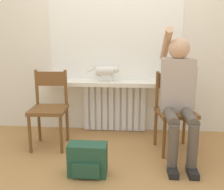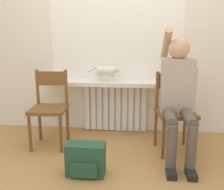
{
  "view_description": "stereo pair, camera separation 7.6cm",
  "coord_description": "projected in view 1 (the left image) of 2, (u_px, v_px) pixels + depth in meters",
  "views": [
    {
      "loc": [
        0.23,
        -2.22,
        1.28
      ],
      "look_at": [
        0.0,
        0.71,
        0.59
      ],
      "focal_mm": 42.0,
      "sensor_mm": 36.0,
      "label": 1
    },
    {
      "loc": [
        0.31,
        -2.22,
        1.28
      ],
      "look_at": [
        0.0,
        0.71,
        0.59
      ],
      "focal_mm": 42.0,
      "sensor_mm": 36.0,
      "label": 2
    }
  ],
  "objects": [
    {
      "name": "wall_with_window",
      "position": [
        115.0,
        29.0,
        3.35
      ],
      "size": [
        7.0,
        0.06,
        2.7
      ],
      "color": "white",
      "rests_on": "ground_plane"
    },
    {
      "name": "radiator",
      "position": [
        115.0,
        107.0,
        3.51
      ],
      "size": [
        0.84,
        0.08,
        0.65
      ],
      "color": "white",
      "rests_on": "ground_plane"
    },
    {
      "name": "person",
      "position": [
        179.0,
        91.0,
        2.72
      ],
      "size": [
        0.36,
        1.04,
        1.36
      ],
      "color": "brown",
      "rests_on": "ground_plane"
    },
    {
      "name": "chair_left",
      "position": [
        49.0,
        107.0,
        3.0
      ],
      "size": [
        0.42,
        0.42,
        0.88
      ],
      "rotation": [
        0.0,
        0.0,
        0.05
      ],
      "color": "brown",
      "rests_on": "ground_plane"
    },
    {
      "name": "ground_plane",
      "position": [
        106.0,
        173.0,
        2.47
      ],
      "size": [
        12.0,
        12.0,
        0.0
      ],
      "primitive_type": "plane",
      "color": "#B27F47"
    },
    {
      "name": "window_glass",
      "position": [
        115.0,
        29.0,
        3.32
      ],
      "size": [
        1.7,
        0.01,
        1.29
      ],
      "color": "white",
      "rests_on": "windowsill"
    },
    {
      "name": "chair_right",
      "position": [
        175.0,
        110.0,
        2.89
      ],
      "size": [
        0.46,
        0.46,
        0.88
      ],
      "rotation": [
        0.0,
        0.0,
        0.18
      ],
      "color": "brown",
      "rests_on": "ground_plane"
    },
    {
      "name": "windowsill",
      "position": [
        114.0,
        83.0,
        3.32
      ],
      "size": [
        1.77,
        0.32,
        0.05
      ],
      "color": "white",
      "rests_on": "radiator"
    },
    {
      "name": "backpack",
      "position": [
        88.0,
        160.0,
        2.41
      ],
      "size": [
        0.35,
        0.21,
        0.3
      ],
      "color": "#234C38",
      "rests_on": "ground_plane"
    },
    {
      "name": "cat",
      "position": [
        106.0,
        71.0,
        3.28
      ],
      "size": [
        0.41,
        0.11,
        0.21
      ],
      "color": "silver",
      "rests_on": "windowsill"
    }
  ]
}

